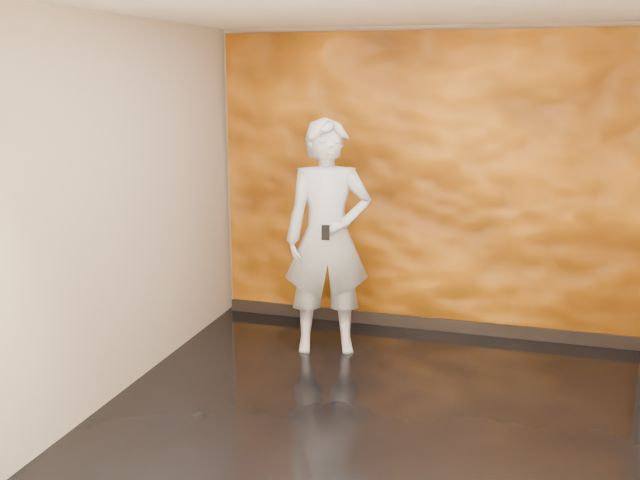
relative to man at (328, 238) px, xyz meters
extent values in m
cube|color=black|center=(0.72, -1.18, -1.02)|extent=(4.00, 4.00, 0.01)
cube|color=tan|center=(0.72, 0.82, 0.39)|extent=(4.00, 0.02, 2.80)
cube|color=tan|center=(0.72, -3.18, 0.39)|extent=(4.00, 0.02, 2.80)
cube|color=tan|center=(-1.28, -1.18, 0.39)|extent=(0.02, 4.00, 2.80)
cube|color=white|center=(0.72, -1.18, 1.79)|extent=(4.00, 4.00, 0.01)
cube|color=orange|center=(0.72, 0.78, 0.37)|extent=(3.90, 0.06, 2.75)
cube|color=black|center=(0.72, 0.74, -0.95)|extent=(3.90, 0.04, 0.12)
imported|color=#9A9EA8|center=(0.00, 0.00, 0.00)|extent=(0.85, 0.69, 2.02)
cube|color=black|center=(0.07, -0.31, 0.12)|extent=(0.07, 0.03, 0.13)
camera|label=1|loc=(1.62, -5.72, 1.36)|focal=40.00mm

